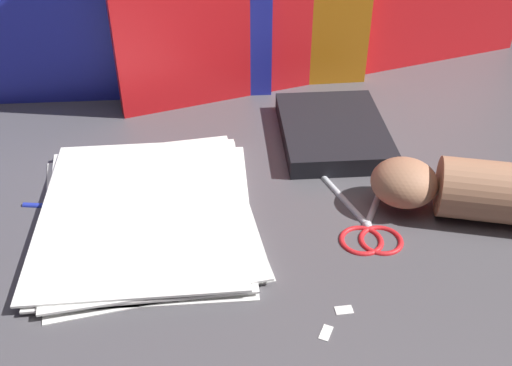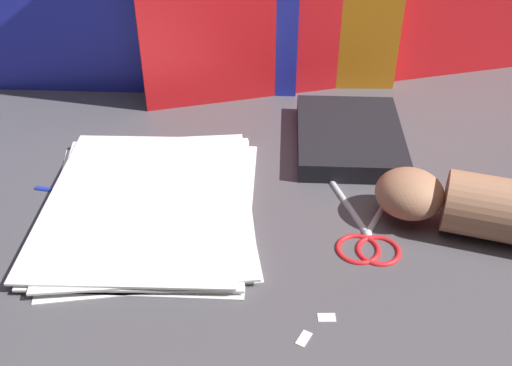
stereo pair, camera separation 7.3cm
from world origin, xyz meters
The scene contains 8 objects.
ground_plane centered at (0.00, 0.00, 0.00)m, with size 6.00×6.00×0.00m, color #4C494F.
paper_stack centered at (-0.11, 0.04, 0.01)m, with size 0.29×0.34×0.02m.
book_closed centered at (0.18, 0.19, 0.01)m, with size 0.18×0.22×0.03m.
scissors centered at (0.17, -0.03, 0.00)m, with size 0.12×0.18×0.01m.
hand_forearm centered at (0.33, -0.03, 0.04)m, with size 0.30×0.18×0.08m.
paper_scrap_near centered at (0.07, -0.18, 0.00)m, with size 0.02×0.02×0.00m.
paper_scrap_mid centered at (0.10, -0.15, 0.00)m, with size 0.02×0.01×0.00m.
pen centered at (-0.20, 0.08, 0.00)m, with size 0.15×0.04×0.01m.
Camera 2 is at (-0.00, -0.58, 0.49)m, focal length 42.00 mm.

